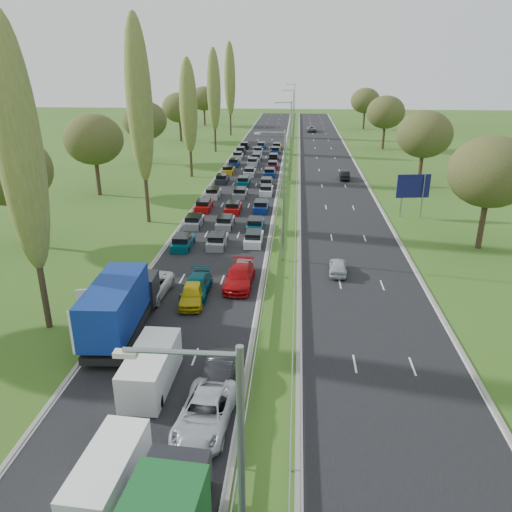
% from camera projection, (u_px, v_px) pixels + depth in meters
% --- Properties ---
extents(ground, '(260.00, 260.00, 0.00)m').
position_uv_depth(ground, '(290.00, 177.00, 81.36)').
color(ground, '#38581B').
rests_on(ground, ground).
extents(near_carriageway, '(10.50, 215.00, 0.04)m').
position_uv_depth(near_carriageway, '(250.00, 173.00, 84.19)').
color(near_carriageway, black).
rests_on(near_carriageway, ground).
extents(far_carriageway, '(10.50, 215.00, 0.04)m').
position_uv_depth(far_carriageway, '(330.00, 174.00, 83.17)').
color(far_carriageway, black).
rests_on(far_carriageway, ground).
extents(central_reservation, '(2.36, 215.00, 0.32)m').
position_uv_depth(central_reservation, '(290.00, 171.00, 83.49)').
color(central_reservation, gray).
rests_on(central_reservation, ground).
extents(lamp_columns, '(0.18, 140.18, 12.00)m').
position_uv_depth(lamp_columns, '(290.00, 141.00, 77.33)').
color(lamp_columns, gray).
rests_on(lamp_columns, ground).
extents(poplar_row, '(2.80, 127.80, 22.44)m').
position_uv_depth(poplar_row, '(171.00, 103.00, 67.10)').
color(poplar_row, '#2D2116').
rests_on(poplar_row, ground).
extents(woodland_left, '(8.00, 166.00, 11.10)m').
position_uv_depth(woodland_left, '(84.00, 143.00, 64.44)').
color(woodland_left, '#2D2116').
rests_on(woodland_left, ground).
extents(woodland_right, '(8.00, 153.00, 11.10)m').
position_uv_depth(woodland_right, '(439.00, 143.00, 64.72)').
color(woodland_right, '#2D2116').
rests_on(woodland_right, ground).
extents(traffic_queue_fill, '(9.10, 67.13, 0.80)m').
position_uv_depth(traffic_queue_fill, '(247.00, 177.00, 79.25)').
color(traffic_queue_fill, '#053F4C').
rests_on(traffic_queue_fill, ground).
extents(near_car_2, '(3.04, 5.87, 1.58)m').
position_uv_depth(near_car_2, '(149.00, 287.00, 39.39)').
color(near_car_2, silver).
rests_on(near_car_2, near_carriageway).
extents(near_car_7, '(2.08, 5.06, 1.46)m').
position_uv_depth(near_car_7, '(197.00, 286.00, 39.78)').
color(near_car_7, '#05424C').
rests_on(near_car_7, near_carriageway).
extents(near_car_8, '(2.16, 4.58, 1.51)m').
position_uv_depth(near_car_8, '(192.00, 294.00, 38.33)').
color(near_car_8, '#B7A20C').
rests_on(near_car_8, near_carriageway).
extents(near_car_9, '(2.00, 4.76, 1.53)m').
position_uv_depth(near_car_9, '(220.00, 373.00, 28.60)').
color(near_car_9, black).
rests_on(near_car_9, near_carriageway).
extents(near_car_10, '(3.00, 5.75, 1.55)m').
position_uv_depth(near_car_10, '(205.00, 413.00, 25.27)').
color(near_car_10, silver).
rests_on(near_car_10, near_carriageway).
extents(near_car_11, '(2.37, 5.56, 1.60)m').
position_uv_depth(near_car_11, '(240.00, 277.00, 41.32)').
color(near_car_11, '#AA0A0E').
rests_on(near_car_11, near_carriageway).
extents(near_car_12, '(1.69, 4.07, 1.38)m').
position_uv_depth(near_car_12, '(242.00, 269.00, 43.24)').
color(near_car_12, silver).
rests_on(near_car_12, near_carriageway).
extents(far_car_0, '(1.77, 3.92, 1.31)m').
position_uv_depth(far_car_0, '(338.00, 266.00, 43.85)').
color(far_car_0, '#B0B7BA').
rests_on(far_car_0, far_carriageway).
extents(far_car_1, '(1.54, 4.24, 1.39)m').
position_uv_depth(far_car_1, '(344.00, 175.00, 79.30)').
color(far_car_1, black).
rests_on(far_car_1, far_carriageway).
extents(far_car_2, '(2.54, 5.50, 1.53)m').
position_uv_depth(far_car_2, '(312.00, 129.00, 134.95)').
color(far_car_2, slate).
rests_on(far_car_2, far_carriageway).
extents(blue_lorry, '(2.73, 9.84, 4.16)m').
position_uv_depth(blue_lorry, '(120.00, 306.00, 33.49)').
color(blue_lorry, black).
rests_on(blue_lorry, near_carriageway).
extents(white_van_front, '(2.04, 5.19, 2.09)m').
position_uv_depth(white_van_front, '(110.00, 472.00, 21.29)').
color(white_van_front, white).
rests_on(white_van_front, near_carriageway).
extents(white_van_rear, '(2.23, 5.69, 2.29)m').
position_uv_depth(white_van_rear, '(152.00, 366.00, 28.54)').
color(white_van_rear, silver).
rests_on(white_van_rear, near_carriageway).
extents(info_sign, '(1.48, 0.48, 2.10)m').
position_uv_depth(info_sign, '(87.00, 298.00, 36.29)').
color(info_sign, gray).
rests_on(info_sign, ground).
extents(direction_sign, '(3.97, 0.72, 5.20)m').
position_uv_depth(direction_sign, '(413.00, 188.00, 58.91)').
color(direction_sign, gray).
rests_on(direction_sign, ground).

